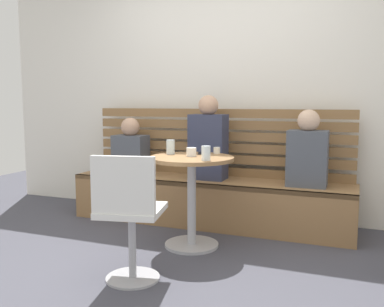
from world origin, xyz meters
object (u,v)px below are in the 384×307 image
(cup_glass_tall, at_px, (171,147))
(phone_on_table, at_px, (203,153))
(cup_ceramic_white, at_px, (191,152))
(person_child_left, at_px, (131,149))
(booth_bench, at_px, (208,201))
(cup_espresso_small, at_px, (217,150))
(cup_water_clear, at_px, (206,153))
(white_chair, at_px, (129,214))
(person_child_middle, at_px, (307,153))
(cafe_table, at_px, (192,184))
(person_adult, at_px, (208,142))

(cup_glass_tall, bearing_deg, phone_on_table, 29.44)
(cup_ceramic_white, xyz_separation_m, phone_on_table, (0.02, 0.20, -0.03))
(person_child_left, bearing_deg, booth_bench, -2.19)
(cup_espresso_small, bearing_deg, cup_water_clear, -82.56)
(person_child_left, bearing_deg, cup_espresso_small, -21.74)
(white_chair, xyz_separation_m, person_child_middle, (0.94, 1.46, 0.27))
(person_child_left, distance_m, person_child_middle, 1.78)
(white_chair, bearing_deg, person_child_left, 119.26)
(person_child_middle, bearing_deg, cup_espresso_small, -150.83)
(white_chair, bearing_deg, person_child_middle, 57.31)
(cup_ceramic_white, bearing_deg, person_child_middle, 37.04)
(cafe_table, xyz_separation_m, phone_on_table, (0.01, 0.22, 0.23))
(booth_bench, relative_size, person_child_left, 4.70)
(white_chair, distance_m, person_child_left, 1.74)
(cup_glass_tall, bearing_deg, cup_ceramic_white, -18.20)
(cup_water_clear, distance_m, cup_espresso_small, 0.43)
(cafe_table, distance_m, cup_water_clear, 0.37)
(cup_water_clear, bearing_deg, cafe_table, 137.01)
(person_child_left, xyz_separation_m, cup_espresso_small, (1.08, -0.43, 0.08))
(cup_glass_tall, xyz_separation_m, cup_water_clear, (0.41, -0.26, -0.01))
(person_child_middle, distance_m, cup_ceramic_white, 1.05)
(cafe_table, bearing_deg, person_child_middle, 38.17)
(person_child_middle, height_order, phone_on_table, person_child_middle)
(white_chair, distance_m, cup_water_clear, 0.78)
(white_chair, xyz_separation_m, cup_glass_tall, (-0.11, 0.90, 0.34))
(booth_bench, xyz_separation_m, white_chair, (-0.02, -1.47, 0.24))
(booth_bench, height_order, person_child_middle, person_child_middle)
(cup_glass_tall, bearing_deg, person_child_left, 140.47)
(cup_water_clear, relative_size, cup_ceramic_white, 1.38)
(booth_bench, relative_size, cup_ceramic_white, 33.75)
(white_chair, bearing_deg, booth_bench, 89.05)
(person_adult, height_order, person_child_left, person_adult)
(booth_bench, distance_m, person_child_middle, 1.05)
(person_child_left, xyz_separation_m, cup_water_clear, (1.13, -0.86, 0.10))
(person_adult, xyz_separation_m, person_child_left, (-0.86, 0.03, -0.11))
(person_child_middle, bearing_deg, cafe_table, -141.83)
(white_chair, relative_size, phone_on_table, 6.07)
(cup_water_clear, bearing_deg, cup_glass_tall, 147.54)
(booth_bench, distance_m, phone_on_table, 0.69)
(cafe_table, distance_m, cup_espresso_small, 0.38)
(booth_bench, xyz_separation_m, cup_water_clear, (0.27, -0.83, 0.57))
(person_child_middle, bearing_deg, white_chair, -122.69)
(cafe_table, distance_m, person_adult, 0.73)
(cafe_table, bearing_deg, cup_ceramic_white, 117.66)
(cup_glass_tall, height_order, cup_water_clear, cup_glass_tall)
(booth_bench, height_order, cafe_table, cafe_table)
(person_child_left, distance_m, cup_water_clear, 1.43)
(booth_bench, relative_size, person_adult, 3.38)
(person_child_middle, height_order, cup_water_clear, person_child_middle)
(cafe_table, xyz_separation_m, white_chair, (-0.11, -0.81, -0.05))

